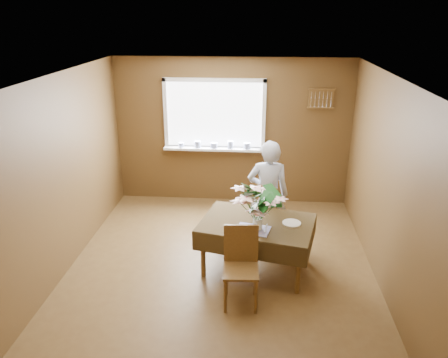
# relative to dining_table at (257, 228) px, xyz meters

# --- Properties ---
(floor) EXTENTS (4.50, 4.50, 0.00)m
(floor) POSITION_rel_dining_table_xyz_m (-0.46, -0.02, -0.60)
(floor) COLOR brown
(floor) RESTS_ON ground
(ceiling) EXTENTS (4.50, 4.50, 0.00)m
(ceiling) POSITION_rel_dining_table_xyz_m (-0.46, -0.02, 1.90)
(ceiling) COLOR white
(ceiling) RESTS_ON wall_back
(wall_back) EXTENTS (4.00, 0.00, 4.00)m
(wall_back) POSITION_rel_dining_table_xyz_m (-0.46, 2.23, 0.65)
(wall_back) COLOR brown
(wall_back) RESTS_ON floor
(wall_front) EXTENTS (4.00, 0.00, 4.00)m
(wall_front) POSITION_rel_dining_table_xyz_m (-0.46, -2.27, 0.65)
(wall_front) COLOR brown
(wall_front) RESTS_ON floor
(wall_left) EXTENTS (0.00, 4.50, 4.50)m
(wall_left) POSITION_rel_dining_table_xyz_m (-2.46, -0.02, 0.65)
(wall_left) COLOR brown
(wall_left) RESTS_ON floor
(wall_right) EXTENTS (0.00, 4.50, 4.50)m
(wall_right) POSITION_rel_dining_table_xyz_m (1.54, -0.02, 0.65)
(wall_right) COLOR brown
(wall_right) RESTS_ON floor
(window_assembly) EXTENTS (1.72, 0.20, 1.22)m
(window_assembly) POSITION_rel_dining_table_xyz_m (-0.76, 2.18, 0.75)
(window_assembly) COLOR white
(window_assembly) RESTS_ON wall_back
(spoon_rack) EXTENTS (0.44, 0.05, 0.33)m
(spoon_rack) POSITION_rel_dining_table_xyz_m (0.99, 2.20, 1.25)
(spoon_rack) COLOR brown
(spoon_rack) RESTS_ON wall_back
(dining_table) EXTENTS (1.58, 1.24, 0.69)m
(dining_table) POSITION_rel_dining_table_xyz_m (0.00, 0.00, 0.00)
(dining_table) COLOR brown
(dining_table) RESTS_ON floor
(chair_far) EXTENTS (0.56, 0.56, 0.96)m
(chair_far) POSITION_rel_dining_table_xyz_m (0.14, 0.65, -0.08)
(chair_far) COLOR brown
(chair_far) RESTS_ON floor
(chair_near) EXTENTS (0.42, 0.42, 0.93)m
(chair_near) POSITION_rel_dining_table_xyz_m (-0.17, -0.68, -0.09)
(chair_near) COLOR brown
(chair_near) RESTS_ON floor
(seated_woman) EXTENTS (0.58, 0.38, 1.58)m
(seated_woman) POSITION_rel_dining_table_xyz_m (0.14, 0.63, 0.19)
(seated_woman) COLOR white
(seated_woman) RESTS_ON floor
(flower_bouquet) EXTENTS (0.59, 0.59, 0.51)m
(flower_bouquet) POSITION_rel_dining_table_xyz_m (0.01, -0.19, 0.41)
(flower_bouquet) COLOR white
(flower_bouquet) RESTS_ON dining_table
(side_plate) EXTENTS (0.25, 0.25, 0.01)m
(side_plate) POSITION_rel_dining_table_xyz_m (0.44, -0.01, 0.09)
(side_plate) COLOR white
(side_plate) RESTS_ON dining_table
(table_knife) EXTENTS (0.05, 0.23, 0.00)m
(table_knife) POSITION_rel_dining_table_xyz_m (0.11, -0.18, 0.09)
(table_knife) COLOR silver
(table_knife) RESTS_ON dining_table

